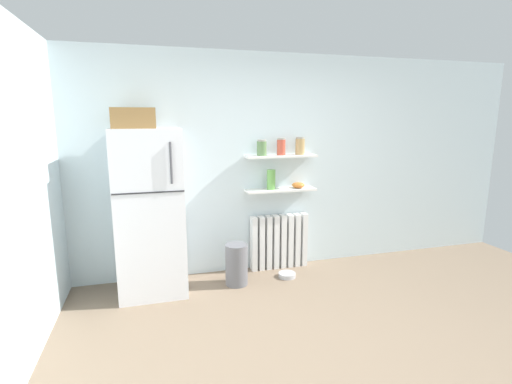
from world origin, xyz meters
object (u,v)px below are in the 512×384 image
(pet_food_bowl, at_px, (287,275))
(storage_jar_1, at_px, (281,147))
(storage_jar_2, at_px, (300,146))
(trash_bin, at_px, (237,264))
(shelf_bowl, at_px, (298,185))
(vase, at_px, (271,180))
(refrigerator, at_px, (149,208))
(storage_jar_0, at_px, (262,148))
(radiator, at_px, (279,242))

(pet_food_bowl, bearing_deg, storage_jar_1, 89.03)
(storage_jar_2, relative_size, trash_bin, 0.45)
(storage_jar_1, height_order, pet_food_bowl, storage_jar_1)
(trash_bin, bearing_deg, storage_jar_1, 26.03)
(storage_jar_2, distance_m, shelf_bowl, 0.48)
(vase, bearing_deg, storage_jar_1, 0.00)
(refrigerator, bearing_deg, pet_food_bowl, -2.65)
(storage_jar_2, bearing_deg, storage_jar_0, 180.00)
(radiator, relative_size, storage_jar_2, 3.44)
(radiator, distance_m, storage_jar_1, 1.18)
(trash_bin, bearing_deg, shelf_bowl, 19.69)
(trash_bin, distance_m, pet_food_bowl, 0.65)
(storage_jar_1, xyz_separation_m, pet_food_bowl, (-0.00, -0.28, -1.50))
(radiator, distance_m, trash_bin, 0.71)
(refrigerator, xyz_separation_m, radiator, (1.53, 0.24, -0.58))
(storage_jar_1, distance_m, vase, 0.41)
(storage_jar_2, bearing_deg, storage_jar_1, 180.00)
(refrigerator, height_order, storage_jar_0, refrigerator)
(storage_jar_0, bearing_deg, refrigerator, -170.79)
(storage_jar_0, distance_m, storage_jar_1, 0.24)
(radiator, bearing_deg, pet_food_bowl, -90.88)
(storage_jar_0, relative_size, pet_food_bowl, 0.91)
(pet_food_bowl, bearing_deg, storage_jar_2, 48.88)
(refrigerator, height_order, storage_jar_1, refrigerator)
(radiator, relative_size, storage_jar_0, 3.88)
(refrigerator, bearing_deg, vase, 8.44)
(storage_jar_0, height_order, storage_jar_2, storage_jar_2)
(radiator, bearing_deg, vase, -166.08)
(refrigerator, xyz_separation_m, storage_jar_2, (1.77, 0.21, 0.60))
(vase, relative_size, pet_food_bowl, 1.16)
(radiator, height_order, trash_bin, radiator)
(storage_jar_1, bearing_deg, trash_bin, -153.97)
(storage_jar_0, bearing_deg, vase, -0.00)
(refrigerator, distance_m, radiator, 1.65)
(shelf_bowl, bearing_deg, refrigerator, -173.21)
(shelf_bowl, bearing_deg, pet_food_bowl, -129.57)
(shelf_bowl, bearing_deg, radiator, 172.45)
(storage_jar_1, height_order, vase, storage_jar_1)
(storage_jar_0, height_order, vase, storage_jar_0)
(refrigerator, bearing_deg, storage_jar_0, 9.21)
(storage_jar_2, height_order, shelf_bowl, storage_jar_2)
(pet_food_bowl, bearing_deg, refrigerator, 177.35)
(radiator, relative_size, pet_food_bowl, 3.54)
(refrigerator, bearing_deg, radiator, 8.88)
(radiator, relative_size, trash_bin, 1.54)
(refrigerator, height_order, vase, refrigerator)
(radiator, height_order, shelf_bowl, shelf_bowl)
(vase, xyz_separation_m, pet_food_bowl, (0.12, -0.28, -1.11))
(refrigerator, height_order, radiator, refrigerator)
(vase, height_order, trash_bin, vase)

